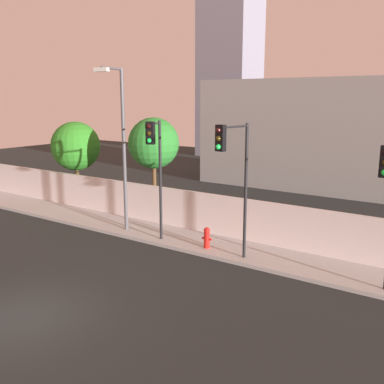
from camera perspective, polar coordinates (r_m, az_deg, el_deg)
ground_plane at (r=13.91m, az=-21.25°, el=-14.92°), size 80.00×80.00×0.00m
sidewalk at (r=19.23m, az=-0.67°, el=-6.26°), size 36.00×2.40×0.15m
perimeter_wall at (r=19.98m, az=1.45°, el=-2.65°), size 36.00×0.18×1.80m
traffic_light_left at (r=18.01m, az=-4.81°, el=4.70°), size 0.45×1.11×5.09m
traffic_light_right at (r=15.62m, az=5.37°, el=3.73°), size 0.49×1.71×5.11m
street_lamp_curbside at (r=19.79m, az=-9.20°, el=6.88°), size 0.77×1.80×7.26m
fire_hydrant at (r=17.91m, az=1.94°, el=-5.85°), size 0.44×0.26×0.87m
roadside_tree_leftmost at (r=26.87m, az=-14.89°, el=5.76°), size 2.87×2.87×4.81m
roadside_tree_midleft at (r=22.65m, az=-5.01°, el=6.31°), size 2.62×2.62×5.20m
low_building_distant at (r=32.09m, az=15.32°, el=7.33°), size 14.81×6.00×7.42m
tower_on_skyline at (r=49.06m, az=5.03°, el=19.75°), size 5.61×5.00×25.46m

